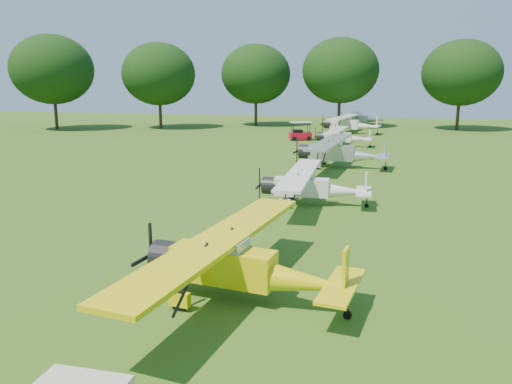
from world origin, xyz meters
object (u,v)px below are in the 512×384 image
at_px(aircraft_2, 238,262).
at_px(aircraft_6, 349,123).
at_px(aircraft_5, 342,136).
at_px(aircraft_4, 339,151).
at_px(golf_cart, 300,134).
at_px(aircraft_3, 310,184).
at_px(aircraft_7, 361,118).

bearing_deg(aircraft_2, aircraft_6, 97.90).
bearing_deg(aircraft_5, aircraft_4, -83.03).
xyz_separation_m(aircraft_4, golf_cart, (-6.04, 18.00, -0.63)).
distance_m(aircraft_3, aircraft_6, 39.55).
relative_size(aircraft_5, aircraft_6, 0.79).
distance_m(aircraft_2, aircraft_7, 65.14).
xyz_separation_m(aircraft_6, golf_cart, (-4.81, -9.01, -0.69)).
distance_m(aircraft_4, aircraft_6, 27.04).
height_order(aircraft_3, aircraft_4, aircraft_4).
bearing_deg(aircraft_5, aircraft_6, 94.18).
height_order(aircraft_3, aircraft_5, aircraft_3).
xyz_separation_m(aircraft_2, aircraft_6, (-0.61, 52.08, 0.16)).
height_order(aircraft_2, aircraft_6, aircraft_6).
height_order(aircraft_4, golf_cart, aircraft_4).
bearing_deg(aircraft_7, aircraft_6, -96.20).
relative_size(aircraft_7, golf_cart, 3.72).
bearing_deg(aircraft_3, aircraft_6, 89.34).
distance_m(aircraft_7, golf_cart, 22.79).
height_order(aircraft_6, golf_cart, aircraft_6).
bearing_deg(aircraft_4, aircraft_6, 96.92).
bearing_deg(aircraft_7, aircraft_4, -91.82).
height_order(aircraft_2, aircraft_4, aircraft_4).
distance_m(aircraft_4, aircraft_5, 13.51).
xyz_separation_m(aircraft_2, aircraft_5, (-0.33, 38.55, -0.13)).
distance_m(aircraft_2, aircraft_5, 38.55).
xyz_separation_m(aircraft_5, golf_cart, (-5.09, 4.52, -0.40)).
xyz_separation_m(aircraft_2, aircraft_3, (0.28, 12.55, -0.11)).
height_order(aircraft_6, aircraft_7, aircraft_6).
bearing_deg(aircraft_5, aircraft_3, -85.68).
xyz_separation_m(aircraft_5, aircraft_7, (0.60, 26.59, 0.10)).
height_order(aircraft_2, golf_cart, aircraft_2).
height_order(aircraft_3, golf_cart, golf_cart).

